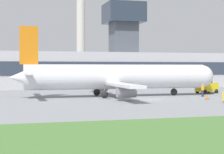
# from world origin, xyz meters

# --- Properties ---
(ground_plane) EXTENTS (400.00, 400.00, 0.00)m
(ground_plane) POSITION_xyz_m (0.00, 0.00, 0.00)
(ground_plane) COLOR gray
(terminal_building) EXTENTS (87.79, 14.91, 18.46)m
(terminal_building) POSITION_xyz_m (0.47, 33.56, 4.17)
(terminal_building) COLOR #B2B2B7
(terminal_building) RESTS_ON ground_plane
(smokestack_left) EXTENTS (3.11, 3.11, 38.26)m
(smokestack_left) POSITION_xyz_m (4.09, 70.76, 19.26)
(smokestack_left) COLOR beige
(smokestack_left) RESTS_ON ground_plane
(smokestack_right) EXTENTS (2.62, 2.62, 39.65)m
(smokestack_right) POSITION_xyz_m (17.88, 71.90, 19.93)
(smokestack_right) COLOR beige
(smokestack_right) RESTS_ON ground_plane
(airplane) EXTENTS (30.50, 25.11, 9.83)m
(airplane) POSITION_xyz_m (-2.77, 5.69, 2.82)
(airplane) COLOR silver
(airplane) RESTS_ON ground_plane
(pushback_tug) EXTENTS (3.88, 3.00, 2.20)m
(pushback_tug) POSITION_xyz_m (13.52, 8.59, 1.00)
(pushback_tug) COLOR yellow
(pushback_tug) RESTS_ON ground_plane
(ground_crew_person) EXTENTS (0.55, 0.55, 1.87)m
(ground_crew_person) POSITION_xyz_m (9.37, 2.39, 0.96)
(ground_crew_person) COLOR #23283D
(ground_crew_person) RESTS_ON ground_plane
(traffic_cone_near_nose) EXTENTS (0.47, 0.47, 0.66)m
(traffic_cone_near_nose) POSITION_xyz_m (7.80, -1.69, 0.31)
(traffic_cone_near_nose) COLOR black
(traffic_cone_near_nose) RESTS_ON ground_plane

